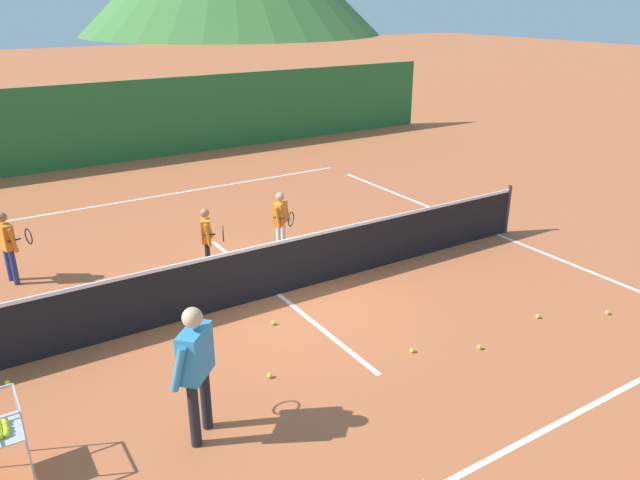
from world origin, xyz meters
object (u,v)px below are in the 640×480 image
(tennis_ball_4, at_px, (412,350))
(tennis_ball_5, at_px, (270,376))
(tennis_net, at_px, (278,268))
(instructor, at_px, (196,361))
(tennis_ball_7, at_px, (607,313))
(student_2, at_px, (281,217))
(tennis_ball_3, at_px, (538,316))
(tennis_ball_11, at_px, (7,382))
(tennis_ball_10, at_px, (479,347))
(tennis_ball_8, at_px, (273,323))
(student_0, at_px, (7,241))
(student_1, at_px, (207,234))

(tennis_ball_4, xyz_separation_m, tennis_ball_5, (-2.01, 0.53, 0.00))
(tennis_net, distance_m, instructor, 3.70)
(tennis_ball_4, bearing_deg, tennis_ball_7, -13.27)
(student_2, height_order, tennis_ball_3, student_2)
(tennis_ball_5, bearing_deg, tennis_ball_11, 150.44)
(instructor, xyz_separation_m, tennis_ball_10, (4.08, -0.38, -0.96))
(tennis_ball_4, relative_size, tennis_ball_7, 1.00)
(tennis_ball_8, bearing_deg, student_0, 129.75)
(tennis_net, relative_size, instructor, 6.74)
(student_0, bearing_deg, tennis_ball_8, -50.25)
(student_1, height_order, tennis_ball_4, student_1)
(tennis_ball_8, xyz_separation_m, tennis_ball_10, (2.18, -2.20, 0.00))
(tennis_net, bearing_deg, tennis_ball_8, -122.84)
(student_1, height_order, tennis_ball_8, student_1)
(tennis_ball_5, height_order, tennis_ball_10, same)
(tennis_ball_10, bearing_deg, tennis_ball_3, 6.58)
(tennis_ball_3, relative_size, tennis_ball_7, 1.00)
(student_1, bearing_deg, tennis_ball_3, -50.28)
(tennis_ball_11, bearing_deg, tennis_net, 5.62)
(student_0, bearing_deg, tennis_ball_10, -48.36)
(tennis_ball_3, bearing_deg, tennis_ball_8, 150.70)
(student_0, distance_m, tennis_ball_7, 10.11)
(instructor, xyz_separation_m, student_0, (-1.25, 5.62, -0.21))
(student_2, xyz_separation_m, tennis_ball_5, (-2.20, -3.66, -0.72))
(student_0, bearing_deg, tennis_ball_11, -98.93)
(student_2, bearing_deg, student_0, 163.68)
(instructor, xyz_separation_m, student_2, (3.40, 4.26, -0.24))
(tennis_ball_7, xyz_separation_m, tennis_ball_11, (-8.35, 3.01, 0.00))
(tennis_ball_4, bearing_deg, student_1, 108.10)
(student_2, distance_m, tennis_ball_5, 4.33)
(tennis_ball_10, bearing_deg, instructor, 174.67)
(student_0, xyz_separation_m, tennis_ball_4, (4.46, -5.55, -0.76))
(student_0, height_order, tennis_ball_7, student_0)
(student_2, xyz_separation_m, tennis_ball_8, (-1.49, -2.44, -0.72))
(student_1, relative_size, student_2, 0.97)
(student_2, distance_m, tennis_ball_11, 5.59)
(instructor, height_order, tennis_ball_7, instructor)
(tennis_net, bearing_deg, tennis_ball_11, -174.38)
(student_2, bearing_deg, student_1, -178.36)
(student_1, relative_size, tennis_ball_7, 17.91)
(tennis_net, relative_size, tennis_ball_8, 164.49)
(tennis_ball_8, bearing_deg, tennis_ball_11, 172.86)
(instructor, relative_size, tennis_ball_8, 24.40)
(student_1, xyz_separation_m, tennis_ball_5, (-0.66, -3.62, -0.70))
(instructor, xyz_separation_m, tennis_ball_11, (-1.78, 2.28, -0.96))
(tennis_ball_10, relative_size, tennis_ball_11, 1.00)
(student_1, bearing_deg, tennis_ball_10, -64.14)
(student_0, relative_size, tennis_ball_3, 19.30)
(student_1, xyz_separation_m, tennis_ball_11, (-3.63, -1.93, -0.70))
(tennis_net, distance_m, tennis_ball_4, 2.77)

